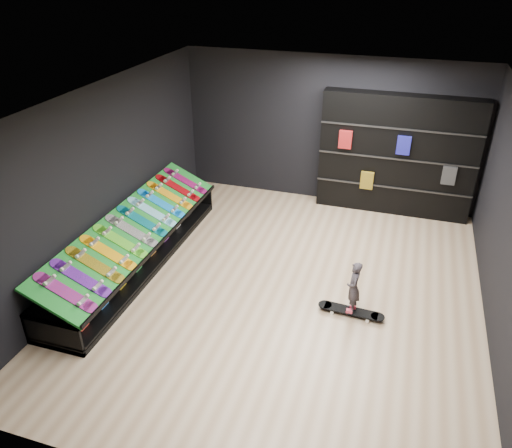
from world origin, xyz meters
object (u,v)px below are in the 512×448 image
(display_rack, at_px, (137,250))
(floor_skateboard, at_px, (351,312))
(back_shelving, at_px, (397,156))
(child, at_px, (353,297))

(display_rack, height_order, floor_skateboard, display_rack)
(back_shelving, distance_m, child, 3.73)
(floor_skateboard, bearing_deg, display_rack, 178.77)
(child, bearing_deg, display_rack, -102.80)
(display_rack, xyz_separation_m, back_shelving, (3.94, 3.32, 0.94))
(display_rack, bearing_deg, child, -4.62)
(back_shelving, distance_m, floor_skateboard, 3.81)
(display_rack, distance_m, floor_skateboard, 3.69)
(back_shelving, xyz_separation_m, child, (-0.28, -3.62, -0.86))
(display_rack, height_order, back_shelving, back_shelving)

